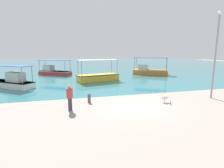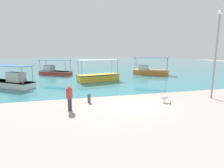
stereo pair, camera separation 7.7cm
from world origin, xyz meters
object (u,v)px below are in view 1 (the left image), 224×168
Objects in this scene: fishing_boat_center at (54,71)px; fisherman_standing at (70,97)px; lamp_post at (216,52)px; pelican at (164,97)px; fishing_boat_far_left at (149,70)px; fishing_boat_far_right at (98,76)px; fishing_boat_outer at (8,81)px; mooring_bollard at (89,98)px; glass_bottle at (171,103)px.

fishing_boat_center reaches higher than fisherman_standing.
lamp_post is 4.00× the size of fisherman_standing.
fishing_boat_center is 21.14m from pelican.
lamp_post is 11.58m from fisherman_standing.
fishing_boat_center is (-15.37, 4.02, -0.06)m from fishing_boat_far_left.
fishing_boat_far_left is 15.88m from fishing_boat_center.
fishing_boat_outer is at bearing -171.33° from fishing_boat_far_right.
fishing_boat_far_right is at bearing 124.77° from lamp_post.
fishing_boat_center is at bearing 125.68° from fishing_boat_far_right.
fishing_boat_outer is 11.07m from mooring_bollard.
fishing_boat_far_right is at bearing -155.54° from fishing_boat_far_left.
mooring_bollard is 0.42× the size of fisherman_standing.
fishing_boat_far_right is at bearing 8.67° from fishing_boat_outer.
mooring_bollard is at bearing 173.13° from lamp_post.
lamp_post reaches higher than pelican.
lamp_post reaches higher than fishing_boat_far_left.
fishing_boat_far_left is 8.10× the size of mooring_bollard.
fishing_boat_outer reaches higher than pelican.
mooring_bollard is (-5.43, 1.28, -0.00)m from pelican.
fishing_boat_outer is 19.96m from lamp_post.
fishing_boat_far_right is 0.83× the size of lamp_post.
glass_bottle is at bearing -169.52° from lamp_post.
lamp_post is 5.65m from glass_bottle.
glass_bottle is at bearing -4.24° from fisherman_standing.
pelican reaches higher than glass_bottle.
mooring_bollard is (-9.81, 1.18, -3.37)m from lamp_post.
pelican is (13.07, -9.29, -0.25)m from fishing_boat_outer.
fishing_boat_center is 0.82× the size of lamp_post.
fishing_boat_outer is 10.12m from fishing_boat_far_right.
fishing_boat_center is at bearing 165.33° from fishing_boat_far_left.
glass_bottle is at bearing -19.52° from mooring_bollard.
lamp_post reaches higher than fisherman_standing.
fishing_boat_far_left is at bearing 49.54° from mooring_bollard.
fishing_boat_far_left reaches higher than pelican.
pelican is 1.14× the size of mooring_bollard.
fishing_boat_far_right is 11.62m from fisherman_standing.
lamp_post is at bearing -27.77° from fishing_boat_outer.
fishing_boat_center is 6.92× the size of pelican.
fishing_boat_outer is 10.63m from fishing_boat_center.
fishing_boat_outer is 0.95× the size of lamp_post.
fisherman_standing is (6.23, -9.46, 0.29)m from fishing_boat_outer.
lamp_post is at bearing -97.48° from fishing_boat_far_left.
fishing_boat_outer is 16.55m from glass_bottle.
lamp_post reaches higher than mooring_bollard.
fishing_boat_center is at bearing 115.25° from pelican.
fishing_boat_outer reaches higher than mooring_bollard.
fishing_boat_outer is at bearing 152.23° from lamp_post.
fishing_boat_far_right reaches higher than pelican.
fishing_boat_outer is 23.81× the size of glass_bottle.
mooring_bollard is at bearing 160.48° from glass_bottle.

